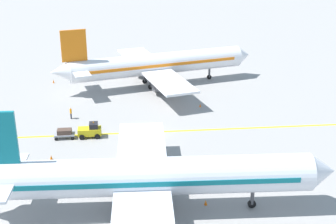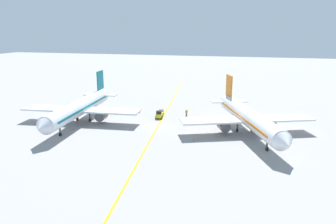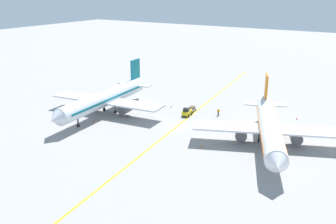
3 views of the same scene
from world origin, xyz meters
name	(u,v)px [view 3 (image 3 of 3)]	position (x,y,z in m)	size (l,w,h in m)	color
ground_plane	(177,126)	(0.00, 0.00, 0.00)	(400.00, 400.00, 0.00)	gray
apron_yellow_centreline	(177,126)	(0.00, 0.00, 0.00)	(0.40, 120.00, 0.01)	yellow
airplane_at_gate	(269,127)	(-19.74, 0.10, 3.71)	(27.90, 34.02, 10.60)	white
airplane_adjacent_stand	(105,99)	(18.40, 1.60, 3.71)	(28.36, 35.55, 10.60)	silver
baggage_tug_white	(187,112)	(1.70, -7.18, 0.90)	(2.14, 3.19, 2.11)	gold
baggage_cart_trailing	(192,109)	(2.20, -10.44, 0.76)	(1.78, 2.78, 1.24)	gray
ground_crew_worker	(218,112)	(-4.36, -11.12, 0.91)	(0.53, 0.36, 1.68)	#23232D
traffic_cone_near_nose	(171,107)	(8.11, -10.64, 0.28)	(0.32, 0.32, 0.55)	orange
traffic_cone_mid_apron	(202,146)	(-9.63, 7.39, 0.28)	(0.32, 0.32, 0.55)	orange
traffic_cone_by_wingtip	(94,120)	(17.17, 7.13, 0.28)	(0.32, 0.32, 0.55)	orange
traffic_cone_far_edge	(297,118)	(-20.42, -17.90, 0.28)	(0.32, 0.32, 0.55)	orange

